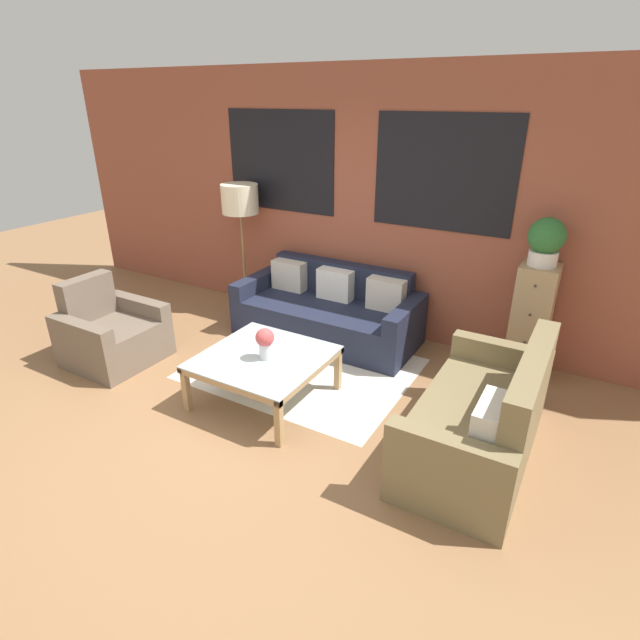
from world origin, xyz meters
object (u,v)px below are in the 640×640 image
object	(u,v)px
settee_vintage	(482,422)
coffee_table	(264,362)
couch_dark	(329,312)
armchair_corner	(112,335)
potted_plant	(546,240)
flower_vase	(265,341)
drawer_cabinet	(531,321)
floor_lamp	(240,203)

from	to	relation	value
settee_vintage	coffee_table	distance (m)	1.85
couch_dark	settee_vintage	distance (m)	2.34
armchair_corner	potted_plant	size ratio (longest dim) A/B	1.96
coffee_table	flower_vase	bearing A→B (deg)	-32.13
armchair_corner	drawer_cabinet	bearing A→B (deg)	26.18
couch_dark	potted_plant	world-z (taller)	potted_plant
armchair_corner	floor_lamp	size ratio (longest dim) A/B	0.54
settee_vintage	floor_lamp	bearing A→B (deg)	156.74
settee_vintage	potted_plant	world-z (taller)	potted_plant
floor_lamp	potted_plant	size ratio (longest dim) A/B	3.64
coffee_table	floor_lamp	size ratio (longest dim) A/B	0.66
couch_dark	drawer_cabinet	distance (m)	2.07
armchair_corner	drawer_cabinet	distance (m)	4.11
floor_lamp	drawer_cabinet	size ratio (longest dim) A/B	1.41
flower_vase	potted_plant	bearing A→B (deg)	41.90
floor_lamp	couch_dark	bearing A→B (deg)	-7.10
drawer_cabinet	potted_plant	world-z (taller)	potted_plant
coffee_table	settee_vintage	bearing A→B (deg)	5.18
drawer_cabinet	potted_plant	size ratio (longest dim) A/B	2.58
settee_vintage	potted_plant	distance (m)	1.79
armchair_corner	flower_vase	xyz separation A→B (m)	(1.82, 0.14, 0.32)
floor_lamp	drawer_cabinet	bearing A→B (deg)	1.15
floor_lamp	flower_vase	distance (m)	2.29
armchair_corner	potted_plant	bearing A→B (deg)	26.18
armchair_corner	settee_vintage	bearing A→B (deg)	5.35
floor_lamp	flower_vase	world-z (taller)	floor_lamp
drawer_cabinet	settee_vintage	bearing A→B (deg)	-92.42
couch_dark	armchair_corner	bearing A→B (deg)	-135.93
floor_lamp	potted_plant	distance (m)	3.33
drawer_cabinet	potted_plant	bearing A→B (deg)	90.00
potted_plant	flower_vase	xyz separation A→B (m)	(-1.86, -1.66, -0.73)
coffee_table	drawer_cabinet	xyz separation A→B (m)	(1.90, 1.64, 0.17)
armchair_corner	coffee_table	world-z (taller)	armchair_corner
coffee_table	drawer_cabinet	size ratio (longest dim) A/B	0.93
couch_dark	coffee_table	bearing A→B (deg)	-84.22
drawer_cabinet	flower_vase	distance (m)	2.49
couch_dark	drawer_cabinet	bearing A→B (deg)	6.33
settee_vintage	armchair_corner	bearing A→B (deg)	-174.65
couch_dark	flower_vase	distance (m)	1.48
floor_lamp	drawer_cabinet	distance (m)	3.42
armchair_corner	flower_vase	world-z (taller)	armchair_corner
couch_dark	armchair_corner	xyz separation A→B (m)	(-1.63, -1.58, -0.01)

